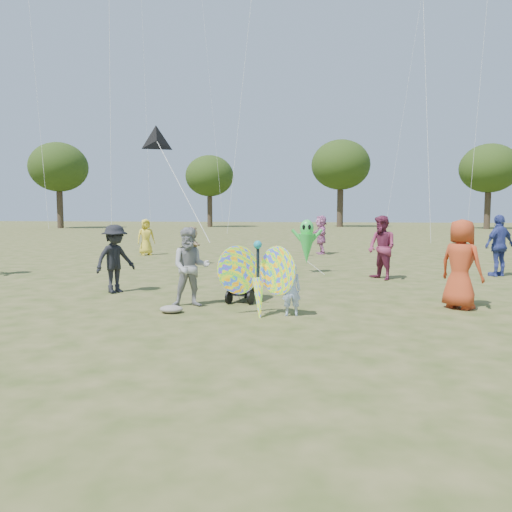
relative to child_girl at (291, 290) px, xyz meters
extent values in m
plane|color=#51592B|center=(-0.57, -0.95, -0.51)|extent=(160.00, 160.00, 0.00)
imported|color=#ABC0F2|center=(0.00, 0.00, 0.00)|extent=(0.42, 0.32, 1.02)
imported|color=#949398|center=(-2.18, 0.60, 0.33)|extent=(0.96, 0.84, 1.68)
ellipsoid|color=gray|center=(-2.38, -0.08, -0.44)|extent=(0.46, 0.38, 0.15)
imported|color=#AE3A1B|center=(3.39, 1.26, 0.41)|extent=(1.06, 1.05, 1.85)
imported|color=black|center=(-4.53, 2.06, 0.33)|extent=(1.09, 1.25, 1.68)
imported|color=#34408F|center=(5.83, 6.85, 0.44)|extent=(1.19, 1.00, 1.90)
imported|color=tan|center=(-4.47, 8.63, 0.21)|extent=(0.91, 1.39, 1.44)
imported|color=#782846|center=(2.18, 5.48, 0.43)|extent=(1.12, 1.16, 1.89)
imported|color=yellow|center=(-7.70, 12.17, 0.31)|extent=(0.96, 0.89, 1.65)
imported|color=#BD6CA4|center=(0.18, 14.01, 0.39)|extent=(0.82, 1.75, 1.81)
cube|color=black|center=(-1.20, 1.38, 0.04)|extent=(0.66, 0.95, 0.71)
cube|color=black|center=(-1.20, 1.38, -0.29)|extent=(0.57, 0.77, 0.10)
ellipsoid|color=black|center=(-1.20, 1.63, 0.37)|extent=(0.51, 0.45, 0.33)
cylinder|color=black|center=(-1.44, 1.03, -0.36)|extent=(0.12, 0.30, 0.30)
cylinder|color=black|center=(-0.96, 1.03, -0.36)|extent=(0.12, 0.30, 0.30)
cylinder|color=black|center=(-1.20, 1.83, -0.40)|extent=(0.10, 0.23, 0.22)
cylinder|color=black|center=(-1.20, 0.90, 0.47)|extent=(0.43, 0.14, 0.03)
cube|color=#A2824E|center=(-1.20, 1.33, 0.45)|extent=(0.40, 0.36, 0.26)
ellipsoid|color=#FA4127|center=(-1.03, -0.04, 0.36)|extent=(0.98, 0.71, 1.24)
ellipsoid|color=#FA4127|center=(-0.27, -0.04, 0.36)|extent=(0.98, 0.71, 1.24)
cylinder|color=black|center=(-0.65, -0.02, 0.31)|extent=(0.06, 0.06, 1.00)
cone|color=#FA4127|center=(-0.60, -0.19, -0.21)|extent=(0.36, 0.49, 0.93)
sphere|color=teal|center=(-0.65, -0.04, 0.86)|extent=(0.16, 0.16, 0.16)
cone|color=black|center=(-3.39, 2.02, 3.16)|extent=(0.89, 0.62, 0.81)
cylinder|color=silver|center=(-2.58, 1.36, 2.00)|extent=(1.63, 1.34, 2.33)
cone|color=green|center=(-0.08, 6.74, 0.29)|extent=(0.56, 0.56, 0.95)
ellipsoid|color=green|center=(-0.08, 6.74, 0.94)|extent=(0.44, 0.39, 0.57)
ellipsoid|color=black|center=(-0.17, 6.56, 0.99)|extent=(0.10, 0.05, 0.17)
ellipsoid|color=black|center=(0.01, 6.56, 0.99)|extent=(0.10, 0.05, 0.17)
cylinder|color=green|center=(-0.38, 6.74, 0.69)|extent=(0.43, 0.10, 0.49)
cylinder|color=green|center=(0.22, 6.74, 0.69)|extent=(0.43, 0.10, 0.49)
cylinder|color=silver|center=(0.22, 6.54, -0.31)|extent=(0.61, 0.41, 0.41)
cylinder|color=silver|center=(6.09, 10.16, 8.99)|extent=(1.33, 2.23, 16.40)
cylinder|color=silver|center=(-2.23, 7.52, 6.66)|extent=(0.69, 2.94, 11.74)
cylinder|color=silver|center=(5.05, 19.02, 11.88)|extent=(3.27, 3.94, 22.18)
cylinder|color=silver|center=(-8.45, 25.72, 14.80)|extent=(3.76, 5.35, 28.02)
cylinder|color=#3A2D21|center=(-30.57, 44.05, 1.59)|extent=(0.70, 0.70, 4.20)
ellipsoid|color=#2B4214|center=(-30.57, 44.05, 6.49)|extent=(6.60, 6.60, 5.61)
cylinder|color=#3A2D21|center=(-14.57, 51.05, 1.38)|extent=(0.63, 0.63, 3.78)
ellipsoid|color=#2B4214|center=(-14.57, 51.05, 5.79)|extent=(5.94, 5.94, 5.05)
cylinder|color=#3A2D21|center=(1.43, 54.05, 1.80)|extent=(0.77, 0.77, 4.62)
ellipsoid|color=#2B4214|center=(1.43, 54.05, 7.19)|extent=(7.26, 7.26, 6.17)
cylinder|color=#3A2D21|center=(17.43, 49.05, 1.48)|extent=(0.66, 0.67, 3.99)
ellipsoid|color=#2B4214|center=(17.43, 49.05, 6.14)|extent=(6.27, 6.27, 5.33)
camera|label=1|loc=(0.81, -9.47, 1.51)|focal=35.00mm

